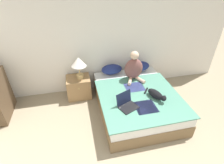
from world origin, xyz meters
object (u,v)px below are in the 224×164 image
bed (136,100)px  nightstand (79,87)px  cat_tabby (156,95)px  pillow_near (112,69)px  laptop_open (127,104)px  table_lamp (79,63)px  person_sitting (134,68)px  pillow_far (139,66)px

bed → nightstand: nightstand is taller
cat_tabby → pillow_near: bearing=-172.7°
nightstand → pillow_near: bearing=4.2°
laptop_open → table_lamp: table_lamp is taller
cat_tabby → laptop_open: size_ratio=1.33×
table_lamp → cat_tabby: bearing=-36.6°
bed → nightstand: (-1.15, 0.75, 0.02)m
table_lamp → person_sitting: bearing=-11.6°
laptop_open → table_lamp: (-0.76, 1.13, 0.34)m
pillow_far → bed: bearing=-113.1°
person_sitting → laptop_open: person_sitting is taller
nightstand → cat_tabby: bearing=-35.8°
laptop_open → bed: bearing=26.6°
pillow_far → person_sitting: (-0.26, -0.31, 0.15)m
pillow_near → table_lamp: table_lamp is taller
person_sitting → laptop_open: bearing=-115.0°
person_sitting → nightstand: (-1.23, 0.25, -0.49)m
cat_tabby → laptop_open: laptop_open is taller
pillow_far → person_sitting: person_sitting is taller
pillow_near → laptop_open: size_ratio=1.19×
cat_tabby → nightstand: size_ratio=1.03×
table_lamp → pillow_far: bearing=2.8°
pillow_near → nightstand: pillow_near is taller
bed → pillow_far: 0.95m
pillow_far → cat_tabby: pillow_far is taller
pillow_far → table_lamp: bearing=-177.2°
bed → cat_tabby: cat_tabby is taller
table_lamp → bed: bearing=-34.1°
bed → person_sitting: 0.71m
pillow_near → pillow_far: bearing=0.0°
cat_tabby → bed: bearing=-157.7°
pillow_near → pillow_far: 0.69m
table_lamp → nightstand: bearing=169.8°
person_sitting → laptop_open: 1.01m
pillow_near → nightstand: size_ratio=0.91×
nightstand → person_sitting: bearing=-11.6°
bed → person_sitting: person_sitting is taller
pillow_far → person_sitting: size_ratio=0.74×
person_sitting → laptop_open: size_ratio=1.60×
nightstand → bed: bearing=-33.1°
pillow_far → pillow_near: bearing=180.0°
pillow_far → table_lamp: size_ratio=0.96×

